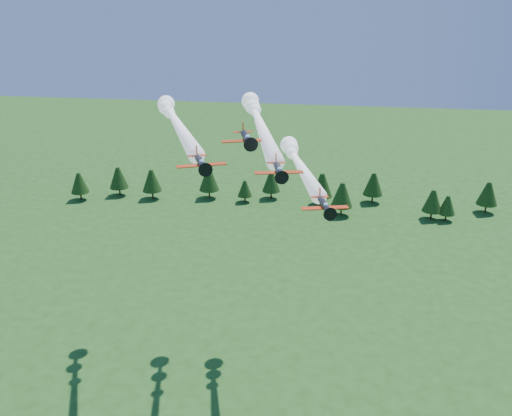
# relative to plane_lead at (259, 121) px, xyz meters

# --- Properties ---
(plane_lead) EXTENTS (16.39, 52.34, 3.70)m
(plane_lead) POSITION_rel_plane_lead_xyz_m (0.00, 0.00, 0.00)
(plane_lead) COLOR black
(plane_lead) RESTS_ON ground
(plane_left) EXTENTS (23.94, 48.12, 3.70)m
(plane_left) POSITION_rel_plane_lead_xyz_m (-16.12, 1.27, -0.65)
(plane_left) COLOR black
(plane_left) RESTS_ON ground
(plane_right) EXTENTS (14.60, 40.01, 3.70)m
(plane_right) POSITION_rel_plane_lead_xyz_m (7.11, 2.91, -8.34)
(plane_right) COLOR black
(plane_right) RESTS_ON ground
(plane_slot) EXTENTS (7.88, 8.78, 2.78)m
(plane_slot) POSITION_rel_plane_lead_xyz_m (0.42, -15.79, 0.77)
(plane_slot) COLOR black
(plane_slot) RESTS_ON ground
(treeline) EXTENTS (174.38, 21.45, 11.70)m
(treeline) POSITION_rel_plane_lead_xyz_m (-0.15, 89.17, -43.40)
(treeline) COLOR #382314
(treeline) RESTS_ON ground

